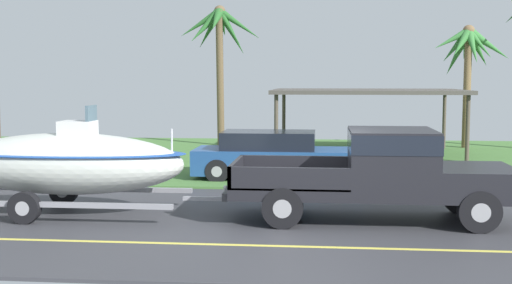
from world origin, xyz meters
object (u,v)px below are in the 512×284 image
object	(u,v)px
pickup_truck_towing	(390,170)
parked_sedan_near	(275,156)
boat_on_trailer	(66,163)
palm_tree_near_right	(219,36)
carport_awning	(367,93)
palm_tree_near_left	(468,52)

from	to	relation	value
pickup_truck_towing	parked_sedan_near	world-z (taller)	pickup_truck_towing
pickup_truck_towing	boat_on_trailer	size ratio (longest dim) A/B	0.94
pickup_truck_towing	boat_on_trailer	distance (m)	6.76
pickup_truck_towing	palm_tree_near_right	xyz separation A→B (m)	(-5.71, 14.23, 3.59)
carport_awning	palm_tree_near_right	bearing A→B (deg)	157.58
pickup_truck_towing	palm_tree_near_right	distance (m)	15.75
boat_on_trailer	carport_awning	xyz separation A→B (m)	(7.03, 11.76, 1.25)
parked_sedan_near	palm_tree_near_right	xyz separation A→B (m)	(-3.00, 8.93, 3.96)
carport_awning	palm_tree_near_left	size ratio (longest dim) A/B	1.39
boat_on_trailer	palm_tree_near_right	bearing A→B (deg)	85.78
pickup_truck_towing	palm_tree_near_left	distance (m)	15.48
boat_on_trailer	palm_tree_near_right	size ratio (longest dim) A/B	1.05
parked_sedan_near	palm_tree_near_right	bearing A→B (deg)	108.58
carport_awning	palm_tree_near_left	world-z (taller)	palm_tree_near_left
boat_on_trailer	parked_sedan_near	world-z (taller)	boat_on_trailer
boat_on_trailer	parked_sedan_near	bearing A→B (deg)	52.60
parked_sedan_near	palm_tree_near_left	size ratio (longest dim) A/B	0.93
pickup_truck_towing	boat_on_trailer	world-z (taller)	boat_on_trailer
carport_awning	palm_tree_near_left	distance (m)	5.28
boat_on_trailer	palm_tree_near_left	bearing A→B (deg)	52.30
boat_on_trailer	palm_tree_near_right	xyz separation A→B (m)	(1.05, 14.23, 3.53)
pickup_truck_towing	palm_tree_near_left	world-z (taller)	palm_tree_near_left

